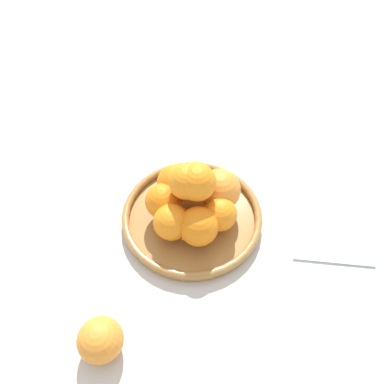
{
  "coord_description": "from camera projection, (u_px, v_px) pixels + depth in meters",
  "views": [
    {
      "loc": [
        -0.06,
        0.42,
        0.62
      ],
      "look_at": [
        0.0,
        0.0,
        0.09
      ],
      "focal_mm": 35.0,
      "sensor_mm": 36.0,
      "label": 1
    }
  ],
  "objects": [
    {
      "name": "ground_plane",
      "position": [
        192.0,
        220.0,
        0.75
      ],
      "size": [
        4.0,
        4.0,
        0.0
      ],
      "primitive_type": "plane",
      "color": "beige"
    },
    {
      "name": "fruit_bowl",
      "position": [
        192.0,
        216.0,
        0.74
      ],
      "size": [
        0.28,
        0.28,
        0.03
      ],
      "color": "#A57238",
      "rests_on": "ground_plane"
    },
    {
      "name": "stray_orange",
      "position": [
        100.0,
        340.0,
        0.57
      ],
      "size": [
        0.07,
        0.07,
        0.07
      ],
      "primitive_type": "sphere",
      "color": "orange",
      "rests_on": "ground_plane"
    },
    {
      "name": "orange_pile",
      "position": [
        193.0,
        197.0,
        0.69
      ],
      "size": [
        0.18,
        0.18,
        0.13
      ],
      "color": "orange",
      "rests_on": "fruit_bowl"
    },
    {
      "name": "napkin_folded",
      "position": [
        329.0,
        229.0,
        0.73
      ],
      "size": [
        0.15,
        0.15,
        0.01
      ],
      "primitive_type": "cube",
      "rotation": [
        0.0,
        0.0,
        0.03
      ],
      "color": "silver",
      "rests_on": "ground_plane"
    }
  ]
}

